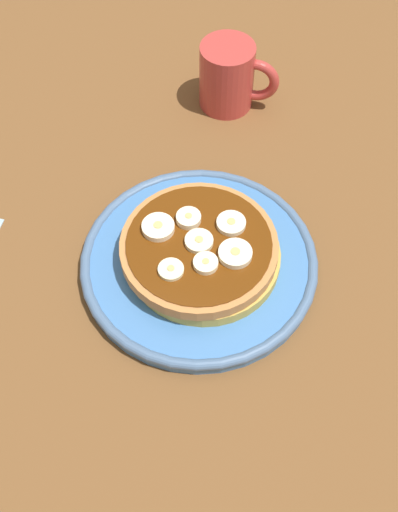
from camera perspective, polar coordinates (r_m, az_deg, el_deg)
The scene contains 11 objects.
ground_plane at distance 74.15cm, azimuth 0.00°, elevation -1.67°, with size 140.00×140.00×3.00cm, color brown.
plate at distance 71.97cm, azimuth 0.00°, elevation -0.56°, with size 26.27×26.27×2.04cm.
pancake_stack at distance 70.24cm, azimuth 0.32°, elevation 0.53°, with size 17.21×17.03×3.16cm.
banana_slice_0 at distance 68.80cm, azimuth 0.07°, elevation 1.41°, with size 3.05×3.05×0.84cm.
banana_slice_1 at distance 67.07cm, azimuth 0.59°, elevation -0.67°, with size 2.62×2.62×0.91cm.
banana_slice_2 at distance 66.83cm, azimuth -2.48°, elevation -1.23°, with size 2.70×2.70×0.69cm.
banana_slice_3 at distance 70.37cm, azimuth -0.92°, elevation 3.30°, with size 2.71×2.71×1.04cm.
banana_slice_4 at distance 70.14cm, azimuth 2.83°, elevation 2.85°, with size 3.18×3.18×0.86cm.
banana_slice_5 at distance 69.80cm, azimuth -3.60°, elevation 2.50°, with size 3.53×3.53×0.99cm.
banana_slice_6 at distance 67.81cm, azimuth 3.19°, elevation 0.19°, with size 3.57×3.57×0.96cm.
coffee_mug at distance 87.24cm, azimuth 2.69°, elevation 15.53°, with size 10.43×7.10×8.99cm.
Camera 1 is at (8.72, -38.75, 61.11)cm, focal length 45.63 mm.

